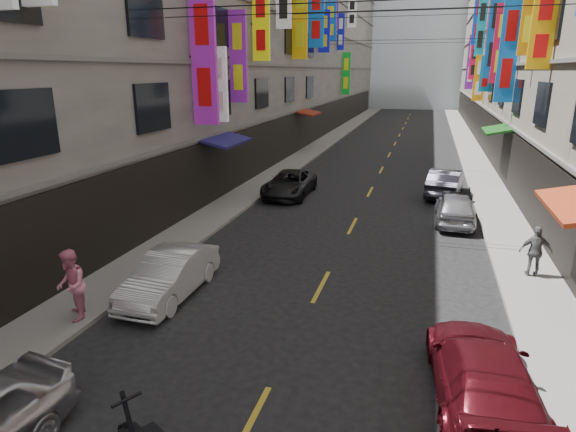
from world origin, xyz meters
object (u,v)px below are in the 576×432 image
Objects in this scene: car_left_far at (289,184)px; pedestrian_rfar at (536,251)px; car_right_near at (483,374)px; car_right_mid at (455,208)px; scooter_far_right at (449,203)px; pedestrian_lfar at (71,285)px; car_right_far at (445,182)px; car_left_mid at (170,275)px.

car_left_far is 12.57m from pedestrian_rfar.
car_right_mid is (0.00, 11.76, 0.02)m from car_right_near.
scooter_far_right is 15.94m from pedestrian_lfar.
car_right_near is 1.14× the size of car_right_mid.
car_right_mid is at bearing 103.07° from pedestrian_lfar.
car_right_mid is 4.65m from car_right_far.
car_left_far is 2.46× the size of pedestrian_lfar.
car_left_mid is 1.00× the size of car_right_mid.
car_left_mid is (-7.75, -10.92, 0.19)m from scooter_far_right.
pedestrian_rfar is at bearing -112.27° from car_right_near.
pedestrian_lfar is 1.16× the size of pedestrian_rfar.
car_right_far reaches higher than car_left_mid.
pedestrian_lfar is at bearing 36.06° from scooter_far_right.
pedestrian_rfar reaches higher than car_right_mid.
car_left_mid is at bearing 105.89° from pedestrian_lfar.
pedestrian_rfar reaches higher than car_right_near.
scooter_far_right is at bearing -94.10° from car_right_near.
pedestrian_lfar is at bearing -7.60° from car_right_near.
pedestrian_lfar is (-9.47, -11.31, 0.37)m from car_right_mid.
car_right_far is at bearing 113.11° from pedestrian_lfar.
car_left_mid is 2.46× the size of pedestrian_rfar.
car_left_far is at bearing 23.36° from car_right_far.
scooter_far_right is 0.40× the size of car_right_near.
scooter_far_right is 0.46× the size of car_right_mid.
pedestrian_rfar is (9.97, 4.04, 0.27)m from car_left_mid.
scooter_far_right is 0.45× the size of car_left_mid.
car_right_mid is 2.46× the size of pedestrian_rfar.
car_left_far is 2.85× the size of pedestrian_rfar.
car_left_mid is at bearing -91.10° from car_left_far.
pedestrian_rfar is (9.87, -7.78, 0.28)m from car_left_far.
car_right_far reaches higher than scooter_far_right.
car_right_near is 1.04× the size of car_right_far.
car_left_far is 1.16× the size of car_right_mid.
car_left_mid is 2.57m from pedestrian_lfar.
car_left_far is 1.02× the size of car_right_near.
car_left_mid is at bearing 68.97° from car_right_far.
pedestrian_lfar is at bearing 50.60° from car_right_mid.
pedestrian_rfar is (2.03, 6.51, 0.26)m from car_right_near.
pedestrian_rfar is at bearing 89.58° from scooter_far_right.
car_left_far reaches higher than scooter_far_right.
car_left_mid is 2.12× the size of pedestrian_lfar.
car_right_near is 16.40m from car_right_far.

